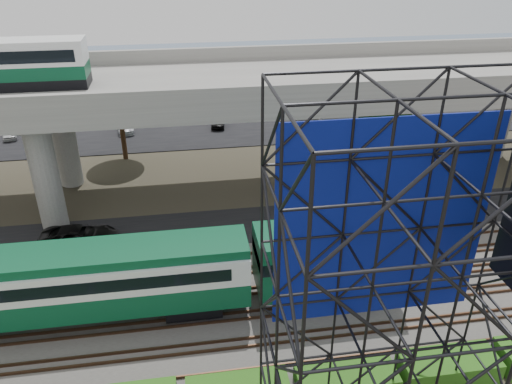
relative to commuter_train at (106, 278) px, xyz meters
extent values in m
plane|color=#474233|center=(5.08, -2.00, -2.88)|extent=(140.00, 140.00, 0.00)
cube|color=slate|center=(5.08, 0.00, -2.78)|extent=(90.00, 12.00, 0.20)
cube|color=black|center=(5.08, 8.50, -2.84)|extent=(90.00, 5.00, 0.08)
cube|color=black|center=(5.08, 32.00, -2.84)|extent=(90.00, 18.00, 0.08)
cube|color=slate|center=(5.08, 54.00, -2.87)|extent=(140.00, 40.00, 0.03)
cube|color=#472D1E|center=(5.08, -4.72, -2.60)|extent=(90.00, 0.08, 0.16)
cube|color=#472D1E|center=(5.08, -3.28, -2.60)|extent=(90.00, 0.08, 0.16)
cube|color=#472D1E|center=(5.08, -2.72, -2.60)|extent=(90.00, 0.08, 0.16)
cube|color=#472D1E|center=(5.08, -1.28, -2.60)|extent=(90.00, 0.08, 0.16)
cube|color=#472D1E|center=(5.08, -0.72, -2.60)|extent=(90.00, 0.08, 0.16)
cube|color=#472D1E|center=(5.08, 0.72, -2.60)|extent=(90.00, 0.08, 0.16)
cube|color=#472D1E|center=(5.08, 1.28, -2.60)|extent=(90.00, 0.08, 0.16)
cube|color=#472D1E|center=(5.08, 2.72, -2.60)|extent=(90.00, 0.08, 0.16)
cube|color=#472D1E|center=(5.08, 3.28, -2.60)|extent=(90.00, 0.08, 0.16)
cube|color=#472D1E|center=(5.08, 4.72, -2.60)|extent=(90.00, 0.08, 0.16)
cube|color=black|center=(4.38, 0.00, -2.07)|extent=(3.00, 2.20, 0.90)
cube|color=#0A492A|center=(-2.12, 0.00, -0.92)|extent=(19.00, 3.00, 1.40)
cube|color=white|center=(-2.12, 0.00, 0.53)|extent=(19.00, 3.00, 1.50)
cube|color=#0A492A|center=(-2.12, 0.00, 1.53)|extent=(19.00, 2.60, 0.50)
cube|color=black|center=(-1.12, 0.00, 0.58)|extent=(15.00, 3.06, 0.70)
cube|color=#0A492A|center=(11.88, 0.00, 0.08)|extent=(8.00, 3.00, 3.40)
cube|color=#9E9B93|center=(5.08, 14.00, 5.72)|extent=(80.00, 12.00, 1.20)
cube|color=#9E9B93|center=(5.08, 8.25, 6.87)|extent=(80.00, 0.50, 1.10)
cube|color=#9E9B93|center=(5.08, 19.75, 6.87)|extent=(80.00, 0.50, 1.10)
cylinder|color=#9E9B93|center=(-4.92, 10.50, 1.12)|extent=(1.80, 1.80, 8.00)
cylinder|color=#9E9B93|center=(-4.92, 17.50, 1.12)|extent=(1.80, 1.80, 8.00)
cube|color=#9E9B93|center=(-4.92, 14.00, 4.82)|extent=(2.40, 9.00, 0.60)
cylinder|color=#9E9B93|center=(15.08, 10.50, 1.12)|extent=(1.80, 1.80, 8.00)
cylinder|color=#9E9B93|center=(15.08, 17.50, 1.12)|extent=(1.80, 1.80, 8.00)
cube|color=#9E9B93|center=(15.08, 14.00, 4.82)|extent=(2.40, 9.00, 0.60)
cylinder|color=#9E9B93|center=(33.08, 17.50, 1.12)|extent=(1.80, 1.80, 8.00)
cube|color=navy|center=(11.47, -6.95, 6.42)|extent=(8.10, 0.08, 8.25)
cube|color=#2C6216|center=(11.08, -6.30, -2.38)|extent=(4.60, 1.80, 1.01)
cube|color=#2C6216|center=(16.08, -6.30, -2.32)|extent=(4.60, 1.80, 1.12)
cylinder|color=#382314|center=(19.08, 10.50, -0.48)|extent=(0.44, 0.44, 4.80)
ellipsoid|color=#2C6216|center=(19.08, 10.50, 2.72)|extent=(4.94, 4.94, 4.18)
cylinder|color=#382314|center=(-0.92, 22.00, -0.48)|extent=(0.44, 0.44, 4.80)
ellipsoid|color=#2C6216|center=(-0.92, 22.00, 2.72)|extent=(4.94, 4.94, 4.18)
imported|color=black|center=(-2.82, 7.60, -2.10)|extent=(5.21, 2.63, 1.41)
imported|color=silver|center=(-12.86, 29.00, -2.26)|extent=(2.01, 3.42, 1.09)
imported|color=gray|center=(-7.60, 34.00, -2.20)|extent=(2.02, 3.83, 1.20)
imported|color=#ABADB3|center=(-1.42, 29.00, -2.25)|extent=(2.08, 4.01, 1.11)
imported|color=#BCBCBC|center=(1.59, 34.00, -2.21)|extent=(2.48, 4.49, 1.19)
imported|color=black|center=(8.27, 29.00, -2.21)|extent=(1.84, 3.64, 1.19)
imported|color=#ABACB3|center=(13.59, 34.00, -2.17)|extent=(1.46, 3.86, 1.26)
imported|color=silver|center=(17.52, 29.00, -2.21)|extent=(2.50, 4.31, 1.18)
imported|color=#ABAFB3|center=(21.22, 34.00, -2.19)|extent=(2.81, 4.73, 1.23)
camera|label=1|loc=(4.49, -21.63, 15.99)|focal=35.00mm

